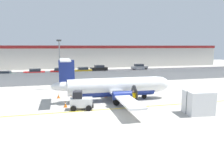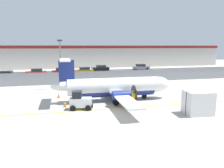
# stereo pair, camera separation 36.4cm
# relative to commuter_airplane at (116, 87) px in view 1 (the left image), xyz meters

# --- Properties ---
(ground_plane) EXTENTS (140.00, 140.00, 0.01)m
(ground_plane) POSITION_rel_commuter_airplane_xyz_m (-0.99, -3.41, -1.60)
(ground_plane) COLOR #ADA89E
(perimeter_fence) EXTENTS (98.00, 0.10, 2.10)m
(perimeter_fence) POSITION_rel_commuter_airplane_xyz_m (-0.99, 12.59, -0.49)
(perimeter_fence) COLOR gray
(perimeter_fence) RESTS_ON ground
(parking_lot_strip) EXTENTS (98.00, 17.00, 0.12)m
(parking_lot_strip) POSITION_rel_commuter_airplane_xyz_m (-0.99, 24.09, -1.54)
(parking_lot_strip) COLOR #38383A
(parking_lot_strip) RESTS_ON ground
(background_building) EXTENTS (91.00, 8.10, 6.50)m
(background_building) POSITION_rel_commuter_airplane_xyz_m (-0.99, 42.57, 1.66)
(background_building) COLOR beige
(background_building) RESTS_ON ground
(commuter_airplane) EXTENTS (14.11, 16.02, 4.92)m
(commuter_airplane) POSITION_rel_commuter_airplane_xyz_m (0.00, 0.00, 0.00)
(commuter_airplane) COLOR white
(commuter_airplane) RESTS_ON ground
(baggage_tug) EXTENTS (2.49, 1.72, 1.88)m
(baggage_tug) POSITION_rel_commuter_airplane_xyz_m (-4.46, -2.78, -0.75)
(baggage_tug) COLOR silver
(baggage_tug) RESTS_ON ground
(ground_crew_worker) EXTENTS (0.48, 0.48, 1.70)m
(ground_crew_worker) POSITION_rel_commuter_airplane_xyz_m (1.08, -2.94, -0.65)
(ground_crew_worker) COLOR #191E4C
(ground_crew_worker) RESTS_ON ground
(cargo_container) EXTENTS (2.56, 2.20, 2.20)m
(cargo_container) POSITION_rel_commuter_airplane_xyz_m (6.18, -6.92, -0.50)
(cargo_container) COLOR silver
(cargo_container) RESTS_ON ground
(traffic_cone_near_left) EXTENTS (0.36, 0.36, 0.64)m
(traffic_cone_near_left) POSITION_rel_commuter_airplane_xyz_m (-5.96, -1.56, -1.29)
(traffic_cone_near_left) COLOR orange
(traffic_cone_near_left) RESTS_ON ground
(traffic_cone_near_right) EXTENTS (0.36, 0.36, 0.64)m
(traffic_cone_near_right) POSITION_rel_commuter_airplane_xyz_m (-6.63, 2.78, -1.29)
(traffic_cone_near_right) COLOR orange
(traffic_cone_near_right) RESTS_ON ground
(traffic_cone_far_left) EXTENTS (0.36, 0.36, 0.64)m
(traffic_cone_far_left) POSITION_rel_commuter_airplane_xyz_m (-5.10, 1.02, -1.29)
(traffic_cone_far_left) COLOR orange
(traffic_cone_far_left) RESTS_ON ground
(traffic_cone_far_right) EXTENTS (0.36, 0.36, 0.64)m
(traffic_cone_far_right) POSITION_rel_commuter_airplane_xyz_m (-0.86, 1.88, -1.29)
(traffic_cone_far_right) COLOR orange
(traffic_cone_far_right) RESTS_ON ground
(parked_car_0) EXTENTS (4.32, 2.25, 1.58)m
(parked_car_0) POSITION_rel_commuter_airplane_xyz_m (-16.49, 20.53, -0.71)
(parked_car_0) COLOR #19662D
(parked_car_0) RESTS_ON parking_lot_strip
(parked_car_1) EXTENTS (4.37, 2.39, 1.58)m
(parked_car_1) POSITION_rel_commuter_airplane_xyz_m (-11.24, 23.42, -0.71)
(parked_car_1) COLOR red
(parked_car_1) RESTS_ON parking_lot_strip
(parked_car_2) EXTENTS (4.21, 2.02, 1.58)m
(parked_car_2) POSITION_rel_commuter_airplane_xyz_m (-6.00, 23.91, -0.71)
(parked_car_2) COLOR red
(parked_car_2) RESTS_ON parking_lot_strip
(parked_car_3) EXTENTS (4.27, 2.15, 1.58)m
(parked_car_3) POSITION_rel_commuter_airplane_xyz_m (-1.12, 24.56, -0.71)
(parked_car_3) COLOR #B28C19
(parked_car_3) RESTS_ON parking_lot_strip
(parked_car_4) EXTENTS (4.35, 2.32, 1.58)m
(parked_car_4) POSITION_rel_commuter_airplane_xyz_m (3.45, 28.82, -0.71)
(parked_car_4) COLOR black
(parked_car_4) RESTS_ON parking_lot_strip
(parked_car_5) EXTENTS (4.39, 2.43, 1.58)m
(parked_car_5) POSITION_rel_commuter_airplane_xyz_m (9.96, 18.58, -0.71)
(parked_car_5) COLOR red
(parked_car_5) RESTS_ON parking_lot_strip
(parked_car_6) EXTENTS (4.21, 2.02, 1.58)m
(parked_car_6) POSITION_rel_commuter_airplane_xyz_m (14.44, 29.58, -0.71)
(parked_car_6) COLOR gray
(parked_car_6) RESTS_ON parking_lot_strip
(apron_light_pole) EXTENTS (0.70, 0.30, 7.27)m
(apron_light_pole) POSITION_rel_commuter_airplane_xyz_m (-6.22, 8.62, 2.70)
(apron_light_pole) COLOR slate
(apron_light_pole) RESTS_ON ground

